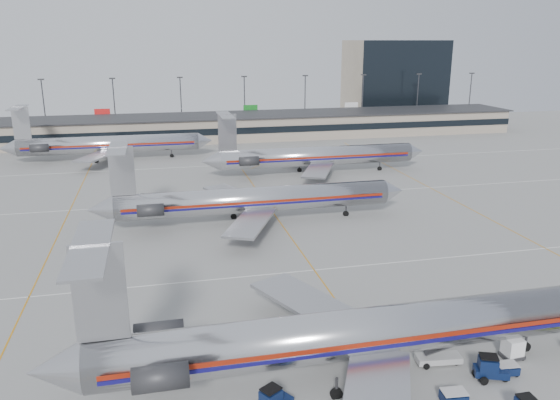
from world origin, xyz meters
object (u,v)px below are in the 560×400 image
object	(u,v)px
jet_foreground	(353,333)
jet_second_row	(249,200)
uld_container	(513,348)
belt_loader	(440,357)
tug_center	(490,369)

from	to	relation	value
jet_foreground	jet_second_row	bearing A→B (deg)	92.10
jet_second_row	uld_container	bearing A→B (deg)	-68.84
belt_loader	jet_second_row	bearing A→B (deg)	109.93
jet_foreground	jet_second_row	world-z (taller)	jet_foreground
jet_foreground	belt_loader	world-z (taller)	jet_foreground
tug_center	jet_second_row	bearing A→B (deg)	126.41
jet_second_row	jet_foreground	bearing A→B (deg)	-87.90
jet_foreground	tug_center	distance (m)	10.79
jet_second_row	tug_center	xyz separation A→B (m)	(11.44, -40.83, -2.49)
jet_foreground	uld_container	bearing A→B (deg)	-2.83
uld_container	belt_loader	bearing A→B (deg)	170.81
jet_foreground	tug_center	world-z (taller)	jet_foreground
uld_container	belt_loader	size ratio (longest dim) A/B	0.40
jet_foreground	belt_loader	distance (m)	8.01
uld_container	jet_foreground	bearing A→B (deg)	173.71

